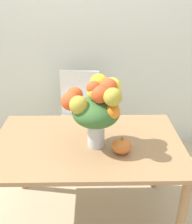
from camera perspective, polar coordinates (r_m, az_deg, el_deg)
The scene contains 6 objects.
ground_plane at distance 2.34m, azimuth -1.59°, elevation -21.68°, with size 12.00×12.00×0.00m, color tan.
wall_back at distance 2.75m, azimuth -1.76°, elevation 18.17°, with size 8.00×0.06×2.70m.
dining_table at distance 1.92m, azimuth -1.83°, elevation -9.04°, with size 1.34×0.83×0.73m.
flower_vase at distance 1.69m, azimuth -0.04°, elevation 1.15°, with size 0.39×0.31×0.49m.
pumpkin at distance 1.74m, azimuth 5.60°, elevation -7.35°, with size 0.13×0.13×0.12m.
dining_chair_near_window at distance 2.68m, azimuth -3.75°, elevation -1.31°, with size 0.46×0.46×0.96m.
Camera 1 is at (0.03, -1.57, 1.74)m, focal length 42.00 mm.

